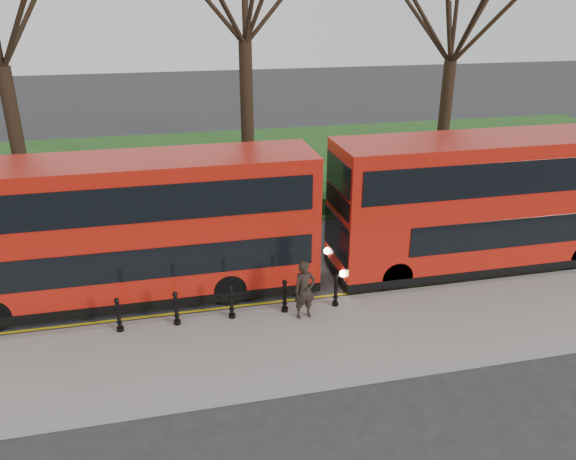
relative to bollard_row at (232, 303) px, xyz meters
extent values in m
plane|color=#28282B|center=(0.36, 1.35, -0.65)|extent=(120.00, 120.00, 0.00)
cube|color=gray|center=(0.36, -1.65, -0.57)|extent=(60.00, 4.00, 0.15)
cube|color=slate|center=(0.36, 0.35, -0.57)|extent=(60.00, 0.25, 0.16)
cube|color=#1B4818|center=(0.36, 16.35, -0.62)|extent=(60.00, 18.00, 0.06)
cube|color=black|center=(0.36, 8.15, -0.25)|extent=(60.00, 0.90, 0.80)
cube|color=yellow|center=(0.36, 0.65, -0.64)|extent=(60.00, 0.10, 0.01)
cube|color=yellow|center=(0.36, 0.85, -0.64)|extent=(60.00, 0.10, 0.01)
cylinder|color=black|center=(-7.64, 11.35, 2.50)|extent=(0.60, 0.60, 6.30)
cylinder|color=black|center=(2.36, 11.35, 2.89)|extent=(0.60, 0.60, 7.08)
cylinder|color=black|center=(12.36, 11.35, 2.37)|extent=(0.60, 0.60, 6.03)
cylinder|color=black|center=(-3.18, 0.00, 0.00)|extent=(0.15, 0.15, 1.00)
cylinder|color=black|center=(-1.59, 0.00, 0.00)|extent=(0.15, 0.15, 1.00)
cylinder|color=black|center=(0.00, 0.00, 0.00)|extent=(0.15, 0.15, 1.00)
cylinder|color=black|center=(1.59, 0.00, 0.00)|extent=(0.15, 0.15, 1.00)
cylinder|color=black|center=(3.18, 0.00, 0.00)|extent=(0.15, 0.15, 1.00)
cube|color=#B1180D|center=(-2.68, 2.24, 1.79)|extent=(11.31, 2.57, 4.16)
cube|color=black|center=(-2.68, 2.24, -0.34)|extent=(11.33, 2.59, 0.31)
cube|color=black|center=(-1.86, 0.95, 1.05)|extent=(9.04, 0.04, 0.98)
cube|color=black|center=(-2.68, 0.95, 2.90)|extent=(10.69, 0.04, 1.08)
cylinder|color=black|center=(-6.69, 3.37, -0.14)|extent=(1.03, 0.31, 1.03)
cylinder|color=black|center=(0.09, 1.11, -0.14)|extent=(1.03, 0.31, 1.03)
cylinder|color=black|center=(0.09, 3.37, -0.14)|extent=(1.03, 0.31, 1.03)
cube|color=#B1180D|center=(9.56, 1.87, 1.85)|extent=(11.58, 2.63, 4.26)
cube|color=black|center=(9.56, 1.87, -0.33)|extent=(11.60, 2.65, 0.32)
cube|color=black|center=(10.40, 0.55, 1.09)|extent=(9.27, 0.04, 1.00)
cube|color=black|center=(9.56, 0.55, 2.98)|extent=(10.95, 0.04, 1.11)
cube|color=black|center=(3.75, 1.87, 2.19)|extent=(0.06, 2.32, 0.58)
cylinder|color=black|center=(5.46, 0.71, -0.12)|extent=(1.05, 0.32, 1.05)
cylinder|color=black|center=(5.46, 3.03, -0.12)|extent=(1.05, 0.32, 1.05)
cylinder|color=black|center=(12.41, 3.03, -0.12)|extent=(1.05, 0.32, 1.05)
imported|color=black|center=(2.09, -0.43, 0.39)|extent=(0.69, 0.49, 1.77)
camera|label=1|loc=(-1.59, -14.30, 8.26)|focal=35.00mm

